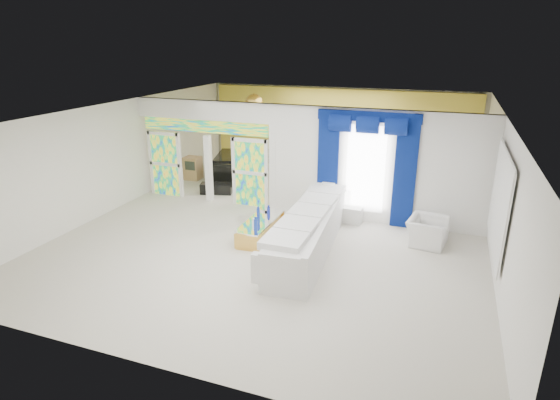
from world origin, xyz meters
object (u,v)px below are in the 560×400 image
at_px(coffee_table, 261,228).
at_px(console_table, 338,212).
at_px(grand_piano, 238,167).
at_px(white_sofa, 310,232).
at_px(armchair, 427,231).

height_order(coffee_table, console_table, console_table).
relative_size(coffee_table, console_table, 1.41).
relative_size(coffee_table, grand_piano, 1.03).
relative_size(white_sofa, grand_piano, 2.54).
height_order(armchair, grand_piano, grand_piano).
bearing_deg(coffee_table, console_table, 47.56).
bearing_deg(white_sofa, grand_piano, 127.51).
bearing_deg(armchair, grand_piano, 72.54).
xyz_separation_m(white_sofa, grand_piano, (-3.95, 4.50, 0.02)).
bearing_deg(coffee_table, white_sofa, -12.53).
bearing_deg(console_table, coffee_table, -132.44).
bearing_deg(grand_piano, armchair, -42.99).
height_order(coffee_table, armchair, armchair).
bearing_deg(coffee_table, armchair, 13.74).
relative_size(console_table, grand_piano, 0.73).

